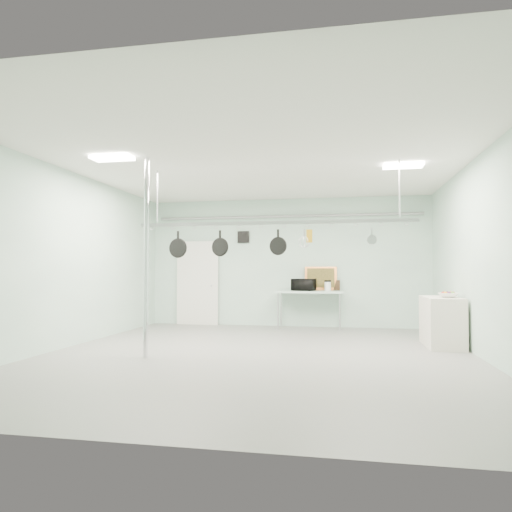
% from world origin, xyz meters
% --- Properties ---
extents(floor, '(8.00, 8.00, 0.00)m').
position_xyz_m(floor, '(0.00, 0.00, 0.00)').
color(floor, gray).
rests_on(floor, ground).
extents(ceiling, '(7.00, 8.00, 0.02)m').
position_xyz_m(ceiling, '(0.00, 0.00, 3.19)').
color(ceiling, silver).
rests_on(ceiling, back_wall).
extents(back_wall, '(7.00, 0.02, 3.20)m').
position_xyz_m(back_wall, '(0.00, 3.99, 1.60)').
color(back_wall, silver).
rests_on(back_wall, floor).
extents(right_wall, '(0.02, 8.00, 3.20)m').
position_xyz_m(right_wall, '(3.49, 0.00, 1.60)').
color(right_wall, silver).
rests_on(right_wall, floor).
extents(door, '(1.10, 0.10, 2.20)m').
position_xyz_m(door, '(-2.30, 3.94, 1.05)').
color(door, silver).
rests_on(door, floor).
extents(wall_vent, '(0.30, 0.04, 0.30)m').
position_xyz_m(wall_vent, '(-1.10, 3.97, 2.25)').
color(wall_vent, black).
rests_on(wall_vent, back_wall).
extents(conduit_pipe, '(6.60, 0.07, 0.07)m').
position_xyz_m(conduit_pipe, '(0.00, 3.90, 2.75)').
color(conduit_pipe, gray).
rests_on(conduit_pipe, back_wall).
extents(chrome_pole, '(0.08, 0.08, 3.20)m').
position_xyz_m(chrome_pole, '(-1.70, -0.60, 1.60)').
color(chrome_pole, silver).
rests_on(chrome_pole, floor).
extents(prep_table, '(1.60, 0.70, 0.91)m').
position_xyz_m(prep_table, '(0.60, 3.60, 0.83)').
color(prep_table, '#A0BCAF').
rests_on(prep_table, floor).
extents(side_cabinet, '(0.60, 1.20, 0.90)m').
position_xyz_m(side_cabinet, '(3.15, 1.40, 0.45)').
color(side_cabinet, beige).
rests_on(side_cabinet, floor).
extents(pot_rack, '(4.80, 0.06, 1.00)m').
position_xyz_m(pot_rack, '(0.20, 0.30, 2.23)').
color(pot_rack, '#B7B7BC').
rests_on(pot_rack, ceiling).
extents(light_panel_left, '(0.65, 0.30, 0.05)m').
position_xyz_m(light_panel_left, '(-2.20, -0.80, 3.16)').
color(light_panel_left, white).
rests_on(light_panel_left, ceiling).
extents(light_panel_right, '(0.65, 0.30, 0.05)m').
position_xyz_m(light_panel_right, '(2.40, 0.60, 3.16)').
color(light_panel_right, white).
rests_on(light_panel_right, ceiling).
extents(microwave, '(0.61, 0.51, 0.29)m').
position_xyz_m(microwave, '(0.47, 3.54, 1.05)').
color(microwave, black).
rests_on(microwave, prep_table).
extents(coffee_canister, '(0.19, 0.19, 0.21)m').
position_xyz_m(coffee_canister, '(1.04, 3.63, 1.01)').
color(coffee_canister, white).
rests_on(coffee_canister, prep_table).
extents(painting_large, '(0.79, 0.19, 0.58)m').
position_xyz_m(painting_large, '(0.86, 3.90, 1.20)').
color(painting_large, '#C17033').
rests_on(painting_large, prep_table).
extents(painting_small, '(0.30, 0.09, 0.25)m').
position_xyz_m(painting_small, '(1.18, 3.90, 1.03)').
color(painting_small, '#332111').
rests_on(painting_small, prep_table).
extents(fruit_bowl, '(0.42, 0.42, 0.09)m').
position_xyz_m(fruit_bowl, '(3.22, 1.20, 0.94)').
color(fruit_bowl, silver).
rests_on(fruit_bowl, side_cabinet).
extents(skillet_left, '(0.35, 0.11, 0.48)m').
position_xyz_m(skillet_left, '(-1.50, 0.30, 1.84)').
color(skillet_left, black).
rests_on(skillet_left, pot_rack).
extents(skillet_mid, '(0.33, 0.14, 0.45)m').
position_xyz_m(skillet_mid, '(-0.73, 0.30, 1.86)').
color(skillet_mid, black).
rests_on(skillet_mid, pot_rack).
extents(skillet_right, '(0.32, 0.13, 0.44)m').
position_xyz_m(skillet_right, '(0.30, 0.30, 1.87)').
color(skillet_right, black).
rests_on(skillet_right, pot_rack).
extents(whisk, '(0.24, 0.24, 0.36)m').
position_xyz_m(whisk, '(0.74, 0.30, 1.91)').
color(whisk, silver).
rests_on(whisk, pot_rack).
extents(grater, '(0.10, 0.03, 0.24)m').
position_xyz_m(grater, '(0.83, 0.30, 1.96)').
color(grater, orange).
rests_on(grater, pot_rack).
extents(saucepan, '(0.17, 0.12, 0.27)m').
position_xyz_m(saucepan, '(1.85, 0.30, 1.95)').
color(saucepan, '#B4B3B8').
rests_on(saucepan, pot_rack).
extents(fruit_cluster, '(0.24, 0.24, 0.09)m').
position_xyz_m(fruit_cluster, '(3.22, 1.20, 0.98)').
color(fruit_cluster, '#9D0E10').
rests_on(fruit_cluster, fruit_bowl).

